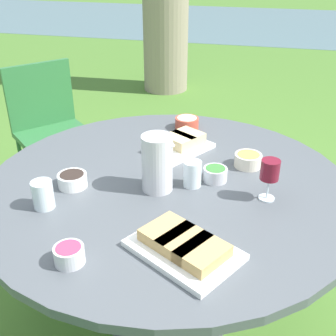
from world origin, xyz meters
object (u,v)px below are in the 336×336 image
dining_table (168,201)px  chair_near_left (50,122)px  water_pitcher (157,163)px  wine_glass (270,172)px

dining_table → chair_near_left: bearing=139.3°
water_pitcher → wine_glass: bearing=3.9°
wine_glass → chair_near_left: bearing=147.0°
chair_near_left → water_pitcher: 1.40m
dining_table → wine_glass: (0.39, -0.04, 0.21)m
dining_table → water_pitcher: (-0.03, -0.07, 0.21)m
dining_table → wine_glass: bearing=-5.9°
chair_near_left → wine_glass: (1.40, -0.91, 0.31)m
dining_table → water_pitcher: water_pitcher is taller
dining_table → water_pitcher: bearing=-110.1°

